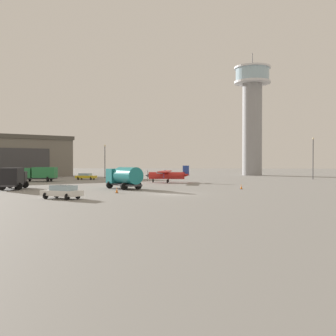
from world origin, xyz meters
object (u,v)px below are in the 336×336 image
Objects in this scene: control_tower at (252,110)px; car_white at (62,192)px; traffic_cone_mid_apron at (241,187)px; truck_box_black at (13,177)px; traffic_cone_near_right at (117,190)px; car_yellow at (86,176)px; light_post_west at (313,155)px; light_post_east at (105,158)px; truck_fuel_tanker_teal at (124,177)px; truck_box_green at (40,173)px; airplane_red at (167,175)px.

control_tower reaches higher than car_white.
truck_box_black is at bearing -174.27° from traffic_cone_mid_apron.
traffic_cone_near_right is (-24.42, -68.33, -18.23)m from control_tower.
car_yellow is 49.32m from light_post_west.
light_post_east is at bearing -145.23° from control_tower.
light_post_west reaches higher than truck_box_black.
light_post_west is (34.66, 34.45, 3.68)m from truck_fuel_tanker_teal.
traffic_cone_near_right is at bearing -129.40° from light_post_west.
truck_box_green is at bearing -137.34° from control_tower.
control_tower is 5.56× the size of truck_fuel_tanker_teal.
control_tower reaches higher than traffic_cone_mid_apron.
airplane_red is 2.31× the size of car_white.
light_post_west reaches higher than truck_fuel_tanker_teal.
car_yellow is (0.93, 30.51, -0.89)m from truck_box_black.
car_yellow is at bearing -15.83° from truck_box_black.
truck_box_green is at bearing 128.00° from traffic_cone_near_right.
car_white is (11.74, -13.38, -0.89)m from truck_box_black.
car_yellow is at bearing -55.20° from car_white.
car_yellow is at bearing -108.76° from light_post_east.
light_post_west is at bearing -1.62° from light_post_east.
truck_box_green is 18.66m from light_post_east.
light_post_west is at bearing -170.76° from truck_box_green.
car_white is 62.65m from light_post_west.
truck_box_green is (-24.63, 1.37, 0.15)m from airplane_red.
airplane_red is 2.31× the size of car_yellow.
truck_box_green reaches higher than car_yellow.
traffic_cone_mid_apron is at bearing -51.13° from light_post_east.
truck_fuel_tanker_teal is at bearing 93.90° from traffic_cone_near_right.
control_tower is 76.48m from truck_box_black.
truck_fuel_tanker_teal is 0.96× the size of truck_box_green.
truck_fuel_tanker_teal is 1.39× the size of car_yellow.
truck_box_green is at bearing -2.71° from airplane_red.
car_yellow is 40.73m from traffic_cone_mid_apron.
control_tower is at bearing -63.40° from truck_fuel_tanker_teal.
truck_box_black is at bearing 97.99° from truck_box_green.
truck_box_black reaches higher than car_white.
truck_box_black is at bearing 55.53° from truck_fuel_tanker_teal.
light_post_west is 38.33m from traffic_cone_mid_apron.
car_yellow is (-14.11, 28.72, -0.97)m from truck_fuel_tanker_teal.
control_tower is at bearing -89.31° from car_white.
car_yellow is 0.58× the size of light_post_east.
light_post_west reaches higher than car_yellow.
car_yellow is at bearing 137.74° from traffic_cone_mid_apron.
truck_box_green is 0.72× the size of light_post_west.
airplane_red is 34.16m from car_white.
truck_box_black is at bearing -143.90° from light_post_west.
light_post_west reaches higher than traffic_cone_near_right.
traffic_cone_mid_apron is (15.55, 8.48, -0.02)m from traffic_cone_near_right.
control_tower is 50.72m from airplane_red.
truck_fuel_tanker_teal reaches higher than car_yellow.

